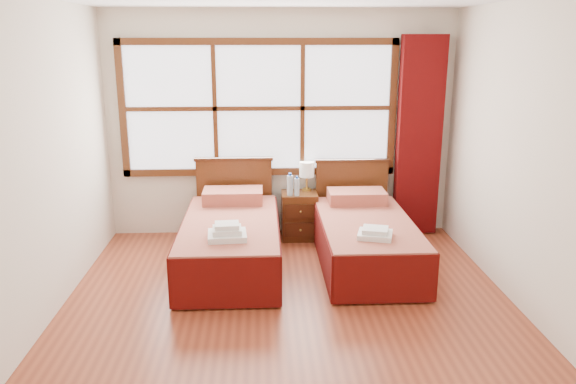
{
  "coord_description": "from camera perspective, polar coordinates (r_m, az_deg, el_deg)",
  "views": [
    {
      "loc": [
        -0.23,
        -4.24,
        2.28
      ],
      "look_at": [
        0.01,
        0.7,
        0.92
      ],
      "focal_mm": 35.0,
      "sensor_mm": 36.0,
      "label": 1
    }
  ],
  "objects": [
    {
      "name": "floor",
      "position": [
        4.82,
        0.27,
        -12.85
      ],
      "size": [
        4.5,
        4.5,
        0.0
      ],
      "primitive_type": "plane",
      "color": "brown",
      "rests_on": "ground"
    },
    {
      "name": "wall_back",
      "position": [
        6.57,
        -0.76,
        6.82
      ],
      "size": [
        4.0,
        0.0,
        4.0
      ],
      "primitive_type": "plane",
      "rotation": [
        1.57,
        0.0,
        0.0
      ],
      "color": "silver",
      "rests_on": "floor"
    },
    {
      "name": "wall_left",
      "position": [
        4.7,
        -24.88,
        1.9
      ],
      "size": [
        0.0,
        4.5,
        4.5
      ],
      "primitive_type": "plane",
      "rotation": [
        1.57,
        0.0,
        1.57
      ],
      "color": "silver",
      "rests_on": "floor"
    },
    {
      "name": "wall_right",
      "position": [
        4.89,
        24.44,
        2.43
      ],
      "size": [
        0.0,
        4.5,
        4.5
      ],
      "primitive_type": "plane",
      "rotation": [
        1.57,
        0.0,
        -1.57
      ],
      "color": "silver",
      "rests_on": "floor"
    },
    {
      "name": "window",
      "position": [
        6.5,
        -2.98,
        8.49
      ],
      "size": [
        3.16,
        0.06,
        1.56
      ],
      "color": "white",
      "rests_on": "wall_back"
    },
    {
      "name": "curtain",
      "position": [
        6.7,
        13.17,
        5.46
      ],
      "size": [
        0.5,
        0.16,
        2.3
      ],
      "primitive_type": "cube",
      "color": "#590809",
      "rests_on": "wall_back"
    },
    {
      "name": "bed_left",
      "position": [
        5.8,
        -5.81,
        -4.77
      ],
      "size": [
        0.98,
        2.0,
        0.94
      ],
      "color": "#3F1D0D",
      "rests_on": "floor"
    },
    {
      "name": "bed_right",
      "position": [
        5.89,
        7.83,
        -4.61
      ],
      "size": [
        0.94,
        1.96,
        0.91
      ],
      "color": "#3F1D0D",
      "rests_on": "floor"
    },
    {
      "name": "nightstand",
      "position": [
        6.56,
        1.16,
        -2.4
      ],
      "size": [
        0.41,
        0.41,
        0.55
      ],
      "color": "#522912",
      "rests_on": "floor"
    },
    {
      "name": "towels_left",
      "position": [
        5.17,
        -6.2,
        -4.1
      ],
      "size": [
        0.37,
        0.33,
        0.15
      ],
      "rotation": [
        0.0,
        0.0,
        0.08
      ],
      "color": "white",
      "rests_on": "bed_left"
    },
    {
      "name": "towels_right",
      "position": [
        5.29,
        8.84,
        -4.16
      ],
      "size": [
        0.37,
        0.34,
        0.09
      ],
      "rotation": [
        0.0,
        0.0,
        -0.27
      ],
      "color": "white",
      "rests_on": "bed_right"
    },
    {
      "name": "lamp",
      "position": [
        6.55,
        1.92,
        2.23
      ],
      "size": [
        0.18,
        0.18,
        0.34
      ],
      "color": "gold",
      "rests_on": "nightstand"
    },
    {
      "name": "bottle_near",
      "position": [
        6.36,
        0.2,
        0.7
      ],
      "size": [
        0.07,
        0.07,
        0.26
      ],
      "color": "#A2BFD0",
      "rests_on": "nightstand"
    },
    {
      "name": "bottle_far",
      "position": [
        6.36,
        0.91,
        0.54
      ],
      "size": [
        0.06,
        0.06,
        0.23
      ],
      "color": "#A2BFD0",
      "rests_on": "nightstand"
    }
  ]
}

